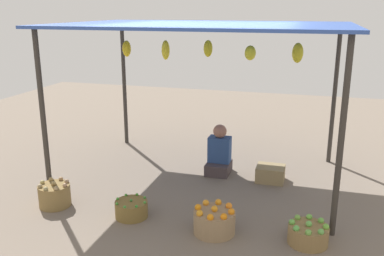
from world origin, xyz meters
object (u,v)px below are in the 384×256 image
object	(u,v)px
vendor_person	(219,155)
basket_oranges	(214,221)
basket_potatoes	(55,195)
wooden_crate_near_vendor	(270,174)
basket_green_chilies	(131,209)
basket_green_apples	(308,234)

from	to	relation	value
vendor_person	basket_oranges	world-z (taller)	vendor_person
basket_potatoes	wooden_crate_near_vendor	world-z (taller)	basket_potatoes
basket_oranges	wooden_crate_near_vendor	distance (m)	1.77
basket_green_chilies	basket_green_apples	distance (m)	2.12
basket_oranges	vendor_person	bearing A→B (deg)	101.22
basket_green_chilies	wooden_crate_near_vendor	size ratio (longest dim) A/B	0.98
basket_green_apples	vendor_person	bearing A→B (deg)	128.71
basket_potatoes	wooden_crate_near_vendor	bearing A→B (deg)	31.95
basket_oranges	wooden_crate_near_vendor	size ratio (longest dim) A/B	1.17
basket_green_chilies	basket_green_apples	xyz separation A→B (m)	(2.12, -0.02, 0.01)
vendor_person	wooden_crate_near_vendor	size ratio (longest dim) A/B	1.89
basket_oranges	basket_green_apples	world-z (taller)	basket_oranges
wooden_crate_near_vendor	basket_green_apples	bearing A→B (deg)	-70.24
vendor_person	wooden_crate_near_vendor	world-z (taller)	vendor_person
basket_potatoes	basket_green_chilies	size ratio (longest dim) A/B	1.01
basket_potatoes	wooden_crate_near_vendor	distance (m)	3.09
vendor_person	basket_green_chilies	bearing A→B (deg)	-112.43
basket_potatoes	basket_oranges	distance (m)	2.17
vendor_person	basket_green_apples	size ratio (longest dim) A/B	1.76
basket_green_chilies	wooden_crate_near_vendor	xyz separation A→B (m)	(1.53, 1.63, 0.01)
vendor_person	basket_oranges	xyz separation A→B (m)	(0.36, -1.82, -0.15)
basket_green_chilies	wooden_crate_near_vendor	bearing A→B (deg)	46.82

